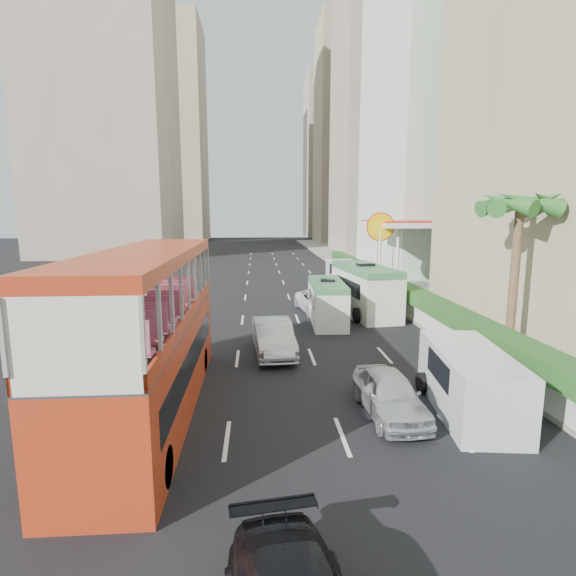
{
  "coord_description": "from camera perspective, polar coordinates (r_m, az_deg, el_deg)",
  "views": [
    {
      "loc": [
        -2.72,
        -13.5,
        6.16
      ],
      "look_at": [
        -1.5,
        4.0,
        3.2
      ],
      "focal_mm": 28.0,
      "sensor_mm": 36.0,
      "label": 1
    }
  ],
  "objects": [
    {
      "name": "hedge",
      "position": [
        29.28,
        13.81,
        0.19
      ],
      "size": [
        1.1,
        44.0,
        0.7
      ],
      "primitive_type": "cube",
      "color": "#2D6626",
      "rests_on": "kerb_wall"
    },
    {
      "name": "tower_left_b",
      "position": [
        106.62,
        -15.13,
        18.34
      ],
      "size": [
        16.0,
        16.0,
        46.0
      ],
      "primitive_type": "cube",
      "color": "tan",
      "rests_on": "ground"
    },
    {
      "name": "ground_plane",
      "position": [
        15.08,
        6.98,
        -14.6
      ],
      "size": [
        200.0,
        200.0,
        0.0
      ],
      "primitive_type": "plane",
      "color": "black",
      "rests_on": "ground"
    },
    {
      "name": "panel_van_far",
      "position": [
        37.05,
        7.42,
        1.61
      ],
      "size": [
        2.63,
        5.57,
        2.16
      ],
      "primitive_type": "cube",
      "rotation": [
        0.0,
        0.0,
        0.09
      ],
      "color": "silver",
      "rests_on": "ground"
    },
    {
      "name": "van_asset",
      "position": [
        28.14,
        3.96,
        -3.1
      ],
      "size": [
        2.87,
        5.09,
        1.34
      ],
      "primitive_type": "imported",
      "rotation": [
        0.0,
        0.0,
        0.14
      ],
      "color": "silver",
      "rests_on": "ground"
    },
    {
      "name": "tower_far_b",
      "position": [
        119.94,
        5.74,
        16.15
      ],
      "size": [
        14.0,
        14.0,
        40.0
      ],
      "primitive_type": "cube",
      "color": "tan",
      "rests_on": "ground"
    },
    {
      "name": "tower_left_a",
      "position": [
        74.42,
        -22.53,
        24.34
      ],
      "size": [
        18.0,
        18.0,
        52.0
      ],
      "primitive_type": "cube",
      "color": "tan",
      "rests_on": "ground"
    },
    {
      "name": "panel_van_near",
      "position": [
        15.28,
        22.05,
        -10.95
      ],
      "size": [
        2.56,
        5.13,
        1.97
      ],
      "primitive_type": "cube",
      "rotation": [
        0.0,
        0.0,
        -0.12
      ],
      "color": "silver",
      "rests_on": "ground"
    },
    {
      "name": "minibus_far",
      "position": [
        27.86,
        9.73,
        -0.23
      ],
      "size": [
        3.04,
        6.91,
        2.97
      ],
      "primitive_type": "cube",
      "rotation": [
        0.0,
        0.0,
        0.12
      ],
      "color": "silver",
      "rests_on": "ground"
    },
    {
      "name": "kerb_wall",
      "position": [
        29.42,
        13.74,
        -1.44
      ],
      "size": [
        0.3,
        44.0,
        1.0
      ],
      "primitive_type": "cube",
      "color": "silver",
      "rests_on": "sidewalk"
    },
    {
      "name": "car_silver_lane_b",
      "position": [
        14.72,
        12.69,
        -15.41
      ],
      "size": [
        1.77,
        4.01,
        1.34
      ],
      "primitive_type": "imported",
      "rotation": [
        0.0,
        0.0,
        0.05
      ],
      "color": "silver",
      "rests_on": "ground"
    },
    {
      "name": "tower_far_a",
      "position": [
        98.79,
        8.01,
        18.7
      ],
      "size": [
        14.0,
        14.0,
        44.0
      ],
      "primitive_type": "cube",
      "color": "tan",
      "rests_on": "ground"
    },
    {
      "name": "shell_station",
      "position": [
        38.8,
        15.21,
        4.19
      ],
      "size": [
        6.5,
        8.0,
        5.5
      ],
      "primitive_type": "cube",
      "color": "silver",
      "rests_on": "ground"
    },
    {
      "name": "double_decker_bus",
      "position": [
        14.36,
        -17.14,
        -5.5
      ],
      "size": [
        2.5,
        11.0,
        5.06
      ],
      "primitive_type": "cube",
      "color": "#B83316",
      "rests_on": "ground"
    },
    {
      "name": "palm_tree",
      "position": [
        20.6,
        26.76,
        0.79
      ],
      "size": [
        0.36,
        0.36,
        6.4
      ],
      "primitive_type": "cylinder",
      "color": "brown",
      "rests_on": "sidewalk"
    },
    {
      "name": "tower_mid",
      "position": [
        76.79,
        12.89,
        23.54
      ],
      "size": [
        16.0,
        16.0,
        50.0
      ],
      "primitive_type": "cube",
      "color": "tan",
      "rests_on": "ground"
    },
    {
      "name": "sidewalk",
      "position": [
        40.7,
        12.8,
        0.75
      ],
      "size": [
        6.0,
        120.0,
        0.18
      ],
      "primitive_type": "cube",
      "color": "#99968C",
      "rests_on": "ground"
    },
    {
      "name": "car_silver_lane_a",
      "position": [
        20.06,
        -1.88,
        -8.31
      ],
      "size": [
        1.95,
        4.69,
        1.51
      ],
      "primitive_type": "imported",
      "rotation": [
        0.0,
        0.0,
        0.08
      ],
      "color": "silver",
      "rests_on": "ground"
    },
    {
      "name": "minibus_near",
      "position": [
        25.42,
        4.99,
        -1.78
      ],
      "size": [
        1.98,
        5.36,
        2.34
      ],
      "primitive_type": "cube",
      "rotation": [
        0.0,
        0.0,
        -0.04
      ],
      "color": "silver",
      "rests_on": "ground"
    }
  ]
}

